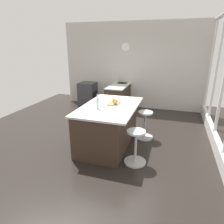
{
  "coord_description": "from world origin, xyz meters",
  "views": [
    {
      "loc": [
        4.32,
        1.51,
        2.26
      ],
      "look_at": [
        0.31,
        0.25,
        0.81
      ],
      "focal_mm": 31.83,
      "sensor_mm": 36.0,
      "label": 1
    }
  ],
  "objects": [
    {
      "name": "interior_partition_left",
      "position": [
        -2.84,
        -0.0,
        1.5
      ],
      "size": [
        0.15,
        5.08,
        2.99
      ],
      "color": "beige",
      "rests_on": "ground_plane"
    },
    {
      "name": "stool_middle",
      "position": [
        0.9,
        0.91,
        0.33
      ],
      "size": [
        0.44,
        0.44,
        0.69
      ],
      "color": "#B7B7BC",
      "rests_on": "ground_plane"
    },
    {
      "name": "cutting_board",
      "position": [
        0.14,
        0.24,
        0.96
      ],
      "size": [
        0.36,
        0.24,
        0.02
      ],
      "primitive_type": "cube",
      "color": "olive",
      "rests_on": "kitchen_island"
    },
    {
      "name": "oven_range",
      "position": [
        -2.49,
        -1.62,
        0.43
      ],
      "size": [
        0.6,
        0.61,
        0.87
      ],
      "color": "#38383D",
      "rests_on": "ground_plane"
    },
    {
      "name": "stool_by_window",
      "position": [
        -0.27,
        0.91,
        0.33
      ],
      "size": [
        0.44,
        0.44,
        0.69
      ],
      "color": "#B7B7BC",
      "rests_on": "ground_plane"
    },
    {
      "name": "apple_green",
      "position": [
        0.24,
        0.29,
        1.01
      ],
      "size": [
        0.08,
        0.08,
        0.08
      ],
      "primitive_type": "sphere",
      "color": "#609E2D",
      "rests_on": "cutting_board"
    },
    {
      "name": "ground_plane",
      "position": [
        0.0,
        0.0,
        0.0
      ],
      "size": [
        7.38,
        7.38,
        0.0
      ],
      "primitive_type": "plane",
      "color": "black"
    },
    {
      "name": "apple_red",
      "position": [
        0.14,
        0.27,
        1.01
      ],
      "size": [
        0.08,
        0.08,
        0.08
      ],
      "primitive_type": "sphere",
      "color": "red",
      "rests_on": "cutting_board"
    },
    {
      "name": "window_panel_rear",
      "position": [
        0.0,
        2.54,
        0.85
      ],
      "size": [
        5.67,
        0.12,
        2.99
      ],
      "color": "beige",
      "rests_on": "ground_plane"
    },
    {
      "name": "apple_yellow",
      "position": [
        0.03,
        0.19,
        1.02
      ],
      "size": [
        0.09,
        0.09,
        0.09
      ],
      "primitive_type": "sphere",
      "color": "gold",
      "rests_on": "cutting_board"
    },
    {
      "name": "sink_cabinet",
      "position": [
        -2.49,
        -0.31,
        0.46
      ],
      "size": [
        1.93,
        0.6,
        1.18
      ],
      "color": "#38281E",
      "rests_on": "ground_plane"
    },
    {
      "name": "water_bottle",
      "position": [
        0.62,
        0.02,
        1.07
      ],
      "size": [
        0.06,
        0.06,
        0.31
      ],
      "color": "silver",
      "rests_on": "kitchen_island"
    },
    {
      "name": "kitchen_island",
      "position": [
        0.31,
        0.15,
        0.48
      ],
      "size": [
        1.85,
        1.18,
        0.95
      ],
      "color": "#38281E",
      "rests_on": "ground_plane"
    }
  ]
}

